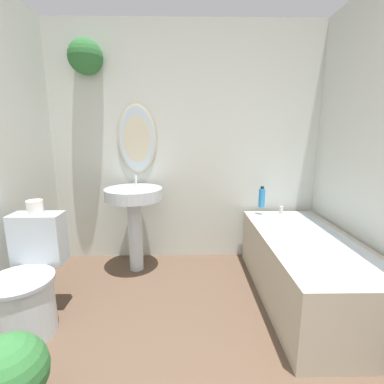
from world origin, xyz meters
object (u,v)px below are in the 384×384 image
at_px(potted_plant, 9,380).
at_px(toilet_paper_roll, 35,207).
at_px(pedestal_sink, 134,206).
at_px(toilet, 27,287).
at_px(shampoo_bottle, 262,197).
at_px(bathtub, 306,266).

bearing_deg(potted_plant, toilet_paper_roll, 108.28).
xyz_separation_m(pedestal_sink, potted_plant, (-0.29, -1.52, -0.40)).
height_order(toilet, potted_plant, toilet).
bearing_deg(potted_plant, shampoo_bottle, 46.83).
xyz_separation_m(pedestal_sink, toilet_paper_roll, (-0.59, -0.62, 0.16)).
xyz_separation_m(toilet, toilet_paper_roll, (0.00, 0.21, 0.51)).
bearing_deg(pedestal_sink, shampoo_bottle, 6.34).
bearing_deg(potted_plant, toilet, 113.48).
height_order(toilet, bathtub, toilet).
distance_m(toilet, shampoo_bottle, 2.13).
relative_size(bathtub, toilet_paper_roll, 14.07).
bearing_deg(shampoo_bottle, bathtub, -71.99).
xyz_separation_m(toilet, shampoo_bottle, (1.85, 0.98, 0.40)).
xyz_separation_m(bathtub, shampoo_bottle, (-0.21, 0.65, 0.42)).
bearing_deg(bathtub, toilet_paper_roll, -176.92).
bearing_deg(shampoo_bottle, pedestal_sink, -173.66).
height_order(pedestal_sink, bathtub, pedestal_sink).
bearing_deg(bathtub, shampoo_bottle, 108.01).
distance_m(pedestal_sink, shampoo_bottle, 1.27).
xyz_separation_m(pedestal_sink, bathtub, (1.47, -0.51, -0.37)).
distance_m(toilet, bathtub, 2.09).
bearing_deg(toilet, toilet_paper_roll, 90.00).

